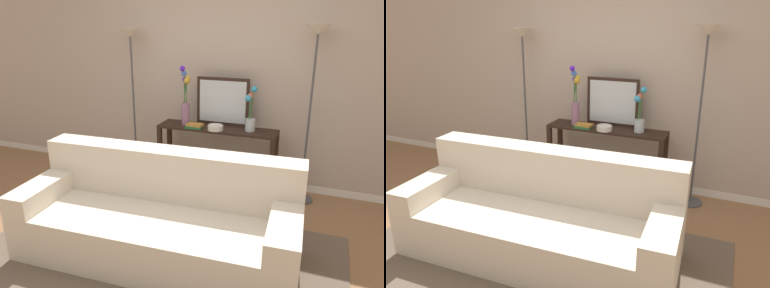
% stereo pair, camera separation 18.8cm
% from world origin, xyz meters
% --- Properties ---
extents(ground_plane, '(16.00, 16.00, 0.02)m').
position_xyz_m(ground_plane, '(0.00, 0.00, -0.01)').
color(ground_plane, '#936B47').
extents(back_wall, '(12.00, 0.15, 2.68)m').
position_xyz_m(back_wall, '(0.00, 1.91, 1.34)').
color(back_wall, white).
rests_on(back_wall, ground).
extents(area_rug, '(3.14, 1.92, 0.01)m').
position_xyz_m(area_rug, '(-0.04, -0.03, 0.01)').
color(area_rug, brown).
rests_on(area_rug, ground).
extents(couch, '(2.40, 1.02, 0.88)m').
position_xyz_m(couch, '(-0.04, 0.13, 0.31)').
color(couch, beige).
rests_on(couch, ground).
extents(console_table, '(1.39, 0.33, 0.78)m').
position_xyz_m(console_table, '(0.05, 1.53, 0.54)').
color(console_table, black).
rests_on(console_table, ground).
extents(floor_lamp_left, '(0.28, 0.28, 1.87)m').
position_xyz_m(floor_lamp_left, '(-1.08, 1.60, 1.47)').
color(floor_lamp_left, '#4C4C51').
rests_on(floor_lamp_left, ground).
extents(floor_lamp_right, '(0.28, 0.28, 1.93)m').
position_xyz_m(floor_lamp_right, '(1.04, 1.60, 1.51)').
color(floor_lamp_right, '#4C4C51').
rests_on(floor_lamp_right, ground).
extents(wall_mirror, '(0.62, 0.02, 0.56)m').
position_xyz_m(wall_mirror, '(0.07, 1.66, 1.06)').
color(wall_mirror, black).
rests_on(wall_mirror, console_table).
extents(vase_tall_flowers, '(0.12, 0.11, 0.69)m').
position_xyz_m(vase_tall_flowers, '(-0.34, 1.52, 1.06)').
color(vase_tall_flowers, gray).
rests_on(vase_tall_flowers, console_table).
extents(vase_short_flowers, '(0.13, 0.12, 0.50)m').
position_xyz_m(vase_short_flowers, '(0.42, 1.54, 0.98)').
color(vase_short_flowers, silver).
rests_on(vase_short_flowers, console_table).
extents(fruit_bowl, '(0.18, 0.18, 0.06)m').
position_xyz_m(fruit_bowl, '(0.06, 1.43, 0.81)').
color(fruit_bowl, silver).
rests_on(fruit_bowl, console_table).
extents(book_stack, '(0.20, 0.14, 0.05)m').
position_xyz_m(book_stack, '(-0.19, 1.43, 0.81)').
color(book_stack, '#236033').
rests_on(book_stack, console_table).
extents(book_row_under_console, '(0.36, 0.18, 0.13)m').
position_xyz_m(book_row_under_console, '(-0.33, 1.53, 0.06)').
color(book_row_under_console, slate).
rests_on(book_row_under_console, ground).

